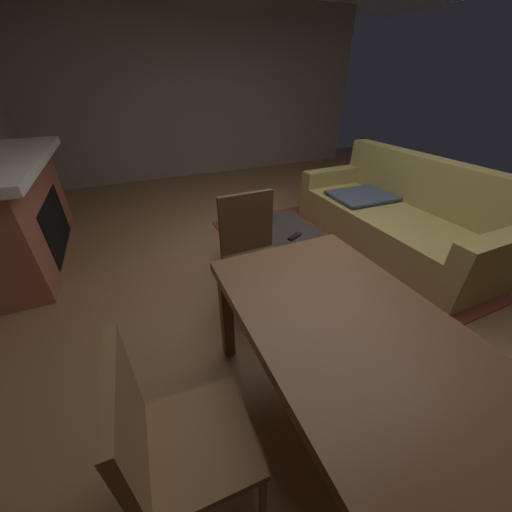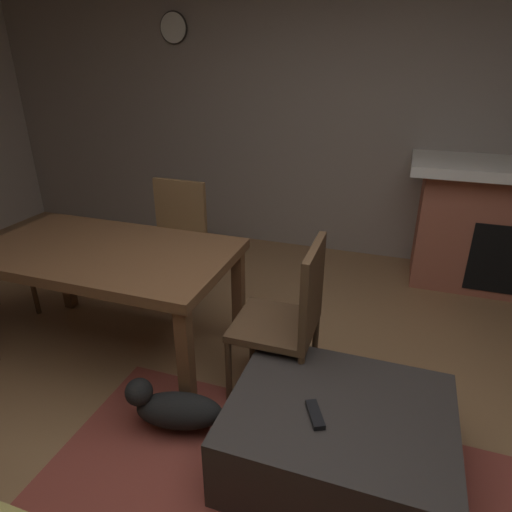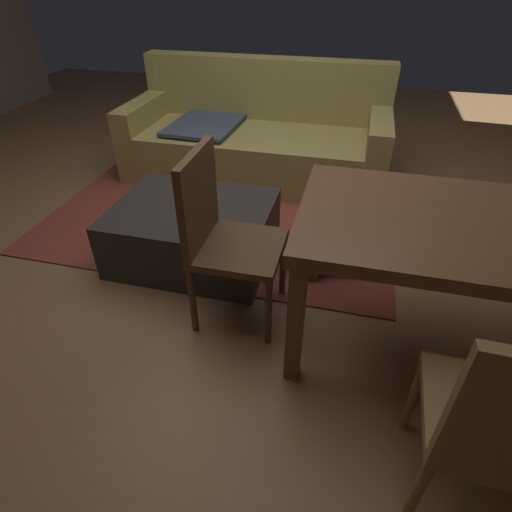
{
  "view_description": "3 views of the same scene",
  "coord_description": "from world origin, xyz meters",
  "px_view_note": "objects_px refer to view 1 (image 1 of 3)",
  "views": [
    {
      "loc": [
        1.85,
        -1.45,
        1.66
      ],
      "look_at": [
        0.27,
        -0.76,
        0.58
      ],
      "focal_mm": 20.25,
      "sensor_mm": 36.0,
      "label": 1
    },
    {
      "loc": [
        -0.42,
        1.29,
        1.78
      ],
      "look_at": [
        0.24,
        -0.63,
        0.87
      ],
      "focal_mm": 30.88,
      "sensor_mm": 36.0,
      "label": 2
    },
    {
      "loc": [
        0.67,
        -2.37,
        1.64
      ],
      "look_at": [
        0.3,
        -0.93,
        0.57
      ],
      "focal_mm": 29.05,
      "sensor_mm": 36.0,
      "label": 3
    }
  ],
  "objects_px": {
    "tv_remote": "(295,236)",
    "dining_table": "(355,343)",
    "dining_chair_west": "(252,248)",
    "dining_chair_south": "(170,438)",
    "couch": "(397,218)",
    "small_dog": "(336,303)",
    "ottoman_coffee_table": "(280,252)",
    "fireplace": "(15,213)"
  },
  "relations": [
    {
      "from": "small_dog",
      "to": "couch",
      "type": "bearing_deg",
      "value": 118.73
    },
    {
      "from": "ottoman_coffee_table",
      "to": "dining_chair_west",
      "type": "xyz_separation_m",
      "value": [
        0.35,
        -0.45,
        0.34
      ]
    },
    {
      "from": "couch",
      "to": "dining_chair_west",
      "type": "xyz_separation_m",
      "value": [
        0.28,
        -1.87,
        0.2
      ]
    },
    {
      "from": "couch",
      "to": "fireplace",
      "type": "bearing_deg",
      "value": -108.79
    },
    {
      "from": "ottoman_coffee_table",
      "to": "small_dog",
      "type": "bearing_deg",
      "value": 3.68
    },
    {
      "from": "couch",
      "to": "ottoman_coffee_table",
      "type": "bearing_deg",
      "value": -92.99
    },
    {
      "from": "dining_chair_south",
      "to": "dining_chair_west",
      "type": "bearing_deg",
      "value": 144.45
    },
    {
      "from": "dining_table",
      "to": "small_dog",
      "type": "relative_size",
      "value": 3.04
    },
    {
      "from": "tv_remote",
      "to": "dining_chair_west",
      "type": "distance_m",
      "value": 0.61
    },
    {
      "from": "dining_chair_south",
      "to": "couch",
      "type": "bearing_deg",
      "value": 117.99
    },
    {
      "from": "couch",
      "to": "small_dog",
      "type": "height_order",
      "value": "couch"
    },
    {
      "from": "ottoman_coffee_table",
      "to": "small_dog",
      "type": "xyz_separation_m",
      "value": [
        0.82,
        0.05,
        -0.03
      ]
    },
    {
      "from": "fireplace",
      "to": "dining_chair_south",
      "type": "distance_m",
      "value": 2.88
    },
    {
      "from": "fireplace",
      "to": "dining_chair_south",
      "type": "xyz_separation_m",
      "value": [
        2.69,
        1.02,
        -0.01
      ]
    },
    {
      "from": "dining_table",
      "to": "small_dog",
      "type": "distance_m",
      "value": 0.98
    },
    {
      "from": "ottoman_coffee_table",
      "to": "dining_table",
      "type": "xyz_separation_m",
      "value": [
        1.51,
        -0.45,
        0.47
      ]
    },
    {
      "from": "dining_table",
      "to": "couch",
      "type": "bearing_deg",
      "value": 127.55
    },
    {
      "from": "ottoman_coffee_table",
      "to": "fireplace",
      "type": "bearing_deg",
      "value": -117.42
    },
    {
      "from": "fireplace",
      "to": "couch",
      "type": "xyz_separation_m",
      "value": [
        1.26,
        3.71,
        -0.21
      ]
    },
    {
      "from": "couch",
      "to": "dining_chair_south",
      "type": "distance_m",
      "value": 3.05
    },
    {
      "from": "ottoman_coffee_table",
      "to": "tv_remote",
      "type": "height_order",
      "value": "tv_remote"
    },
    {
      "from": "couch",
      "to": "tv_remote",
      "type": "distance_m",
      "value": 1.33
    },
    {
      "from": "fireplace",
      "to": "dining_chair_west",
      "type": "height_order",
      "value": "fireplace"
    },
    {
      "from": "small_dog",
      "to": "tv_remote",
      "type": "bearing_deg",
      "value": 176.71
    },
    {
      "from": "tv_remote",
      "to": "dining_table",
      "type": "xyz_separation_m",
      "value": [
        1.41,
        -0.54,
        0.27
      ]
    },
    {
      "from": "fireplace",
      "to": "couch",
      "type": "bearing_deg",
      "value": 71.21
    },
    {
      "from": "dining_table",
      "to": "dining_chair_west",
      "type": "bearing_deg",
      "value": -179.95
    },
    {
      "from": "dining_chair_south",
      "to": "small_dog",
      "type": "height_order",
      "value": "dining_chair_south"
    },
    {
      "from": "ottoman_coffee_table",
      "to": "small_dog",
      "type": "distance_m",
      "value": 0.82
    },
    {
      "from": "dining_chair_west",
      "to": "dining_chair_south",
      "type": "bearing_deg",
      "value": -35.55
    },
    {
      "from": "couch",
      "to": "small_dog",
      "type": "relative_size",
      "value": 4.47
    },
    {
      "from": "tv_remote",
      "to": "dining_chair_west",
      "type": "bearing_deg",
      "value": -91.4
    },
    {
      "from": "ottoman_coffee_table",
      "to": "dining_chair_west",
      "type": "bearing_deg",
      "value": -51.98
    },
    {
      "from": "dining_table",
      "to": "small_dog",
      "type": "height_order",
      "value": "dining_table"
    },
    {
      "from": "couch",
      "to": "ottoman_coffee_table",
      "type": "height_order",
      "value": "couch"
    },
    {
      "from": "couch",
      "to": "dining_chair_west",
      "type": "height_order",
      "value": "couch"
    },
    {
      "from": "dining_chair_south",
      "to": "fireplace",
      "type": "bearing_deg",
      "value": -159.28
    },
    {
      "from": "ottoman_coffee_table",
      "to": "dining_chair_south",
      "type": "bearing_deg",
      "value": -40.22
    },
    {
      "from": "ottoman_coffee_table",
      "to": "dining_table",
      "type": "bearing_deg",
      "value": -16.47
    },
    {
      "from": "couch",
      "to": "dining_chair_south",
      "type": "bearing_deg",
      "value": -62.01
    },
    {
      "from": "tv_remote",
      "to": "dining_chair_south",
      "type": "relative_size",
      "value": 0.17
    },
    {
      "from": "dining_chair_west",
      "to": "dining_table",
      "type": "bearing_deg",
      "value": 0.05
    }
  ]
}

